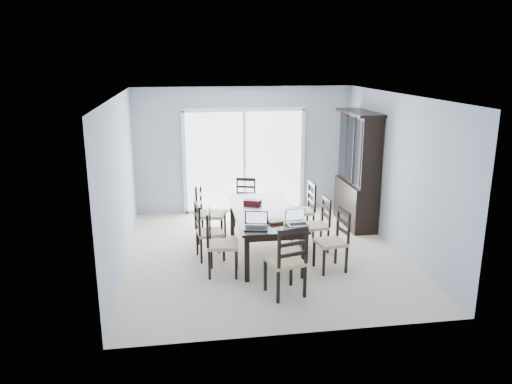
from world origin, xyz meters
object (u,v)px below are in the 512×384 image
at_px(chair_right_near, 336,234).
at_px(game_box, 253,202).
at_px(chair_left_far, 206,206).
at_px(laptop_silver, 298,221).
at_px(chair_left_near, 216,236).
at_px(chair_end_far, 245,196).
at_px(laptop_dark, 256,225).
at_px(chair_right_far, 305,203).
at_px(chair_end_near, 289,254).
at_px(chair_left_mid, 204,225).
at_px(hot_tub, 198,180).
at_px(chair_right_mid, 320,218).
at_px(cell_phone, 281,230).
at_px(china_hutch, 358,171).
at_px(dining_table, 264,215).

xyz_separation_m(chair_right_near, game_box, (-1.12, 1.19, 0.21)).
distance_m(chair_left_far, laptop_silver, 2.01).
distance_m(chair_left_near, chair_end_far, 2.45).
xyz_separation_m(chair_left_near, laptop_dark, (0.57, -0.18, 0.20)).
relative_size(chair_right_far, chair_end_near, 0.99).
height_order(chair_left_near, chair_right_far, chair_right_far).
relative_size(chair_left_mid, chair_end_far, 1.04).
bearing_deg(chair_end_far, laptop_dark, 101.20).
distance_m(laptop_dark, hot_tub, 4.45).
bearing_deg(chair_left_near, chair_right_mid, 119.70).
bearing_deg(chair_end_far, laptop_silver, 116.16).
height_order(chair_right_near, chair_right_mid, chair_right_near).
xyz_separation_m(chair_right_near, chair_right_far, (-0.10, 1.51, 0.04)).
xyz_separation_m(chair_left_far, chair_right_mid, (1.87, -0.72, -0.08)).
distance_m(chair_left_near, laptop_dark, 0.63).
distance_m(chair_right_mid, cell_phone, 1.34).
bearing_deg(chair_right_near, chair_left_far, 43.01).
relative_size(cell_phone, game_box, 0.37).
distance_m(china_hutch, laptop_dark, 3.12).
height_order(china_hutch, cell_phone, china_hutch).
xyz_separation_m(chair_left_far, chair_right_far, (1.79, -0.03, -0.02)).
distance_m(chair_end_far, hot_tub, 2.06).
relative_size(laptop_silver, game_box, 1.18).
height_order(chair_left_near, hot_tub, chair_left_near).
relative_size(chair_left_far, chair_right_mid, 1.14).
xyz_separation_m(chair_right_mid, chair_end_far, (-1.05, 1.61, -0.02)).
relative_size(china_hutch, chair_left_mid, 2.05).
height_order(chair_right_mid, chair_right_far, chair_right_far).
relative_size(dining_table, laptop_dark, 5.70).
height_order(chair_left_far, chair_end_near, chair_left_far).
relative_size(chair_left_mid, chair_left_far, 0.89).
bearing_deg(chair_right_far, dining_table, 128.56).
xyz_separation_m(chair_left_near, chair_end_far, (0.74, 2.33, -0.07)).
xyz_separation_m(chair_left_far, chair_right_near, (1.90, -1.53, -0.06)).
xyz_separation_m(chair_right_near, chair_end_near, (-0.92, -0.81, 0.05)).
xyz_separation_m(chair_left_mid, laptop_silver, (1.36, -0.72, 0.24)).
distance_m(chair_right_near, chair_end_near, 1.23).
relative_size(chair_right_mid, game_box, 3.68).
bearing_deg(chair_right_mid, laptop_silver, 141.16).
xyz_separation_m(dining_table, laptop_dark, (-0.26, -0.85, 0.13)).
distance_m(chair_right_mid, chair_right_far, 0.70).
relative_size(chair_left_far, cell_phone, 11.29).
bearing_deg(chair_end_near, dining_table, 77.38).
xyz_separation_m(dining_table, china_hutch, (2.02, 1.25, 0.40)).
height_order(chair_end_far, laptop_dark, chair_end_far).
height_order(cell_phone, game_box, game_box).
relative_size(dining_table, chair_left_mid, 2.05).
bearing_deg(hot_tub, chair_left_near, -88.69).
distance_m(chair_right_mid, chair_end_near, 1.85).
relative_size(chair_left_far, hot_tub, 0.66).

